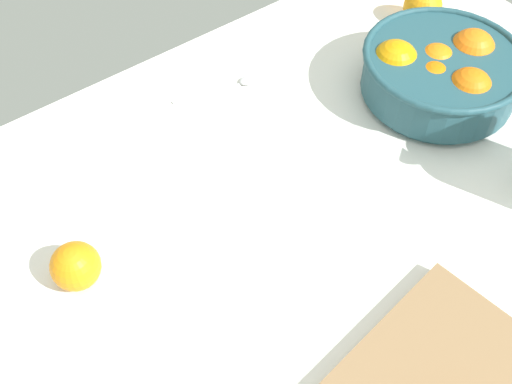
{
  "coord_description": "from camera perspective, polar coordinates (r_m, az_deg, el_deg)",
  "views": [
    {
      "loc": [
        -35.52,
        -38.98,
        72.03
      ],
      "look_at": [
        -3.85,
        2.69,
        6.77
      ],
      "focal_mm": 43.07,
      "sensor_mm": 36.0,
      "label": 1
    }
  ],
  "objects": [
    {
      "name": "fruit_bowl",
      "position": [
        1.08,
        16.79,
        10.57
      ],
      "size": [
        26.81,
        26.81,
        10.34
      ],
      "color": "#234C56",
      "rests_on": "ground_plane"
    },
    {
      "name": "loose_orange_3",
      "position": [
        1.25,
        15.22,
        16.25
      ],
      "size": [
        7.26,
        7.26,
        7.26
      ],
      "primitive_type": "sphere",
      "color": "orange",
      "rests_on": "ground_plane"
    },
    {
      "name": "ground_plane",
      "position": [
        0.9,
        2.98,
        -3.18
      ],
      "size": [
        138.55,
        86.98,
        3.0
      ],
      "primitive_type": "cube",
      "color": "white"
    },
    {
      "name": "loose_orange_2",
      "position": [
        0.84,
        -16.4,
        -6.62
      ],
      "size": [
        6.66,
        6.66,
        6.66
      ],
      "primitive_type": "sphere",
      "color": "orange",
      "rests_on": "ground_plane"
    },
    {
      "name": "spoon",
      "position": [
        1.08,
        -2.49,
        9.82
      ],
      "size": [
        15.4,
        5.37,
        1.0
      ],
      "color": "silver",
      "rests_on": "ground_plane"
    }
  ]
}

